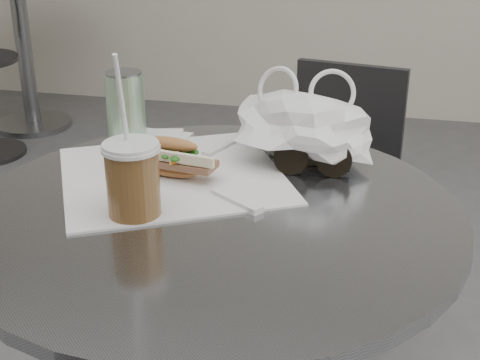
% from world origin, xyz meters
% --- Properties ---
extents(cafe_table, '(0.76, 0.76, 0.74)m').
position_xyz_m(cafe_table, '(0.00, 0.20, 0.47)').
color(cafe_table, slate).
rests_on(cafe_table, ground).
extents(bg_table, '(0.70, 0.70, 0.74)m').
position_xyz_m(bg_table, '(-1.60, 2.40, 0.47)').
color(bg_table, slate).
rests_on(bg_table, ground).
extents(chair_far, '(0.39, 0.42, 0.74)m').
position_xyz_m(chair_far, '(0.12, 0.99, 0.33)').
color(chair_far, '#2B2B2E').
rests_on(chair_far, ground).
extents(sandwich_paper, '(0.48, 0.47, 0.00)m').
position_xyz_m(sandwich_paper, '(-0.10, 0.30, 0.74)').
color(sandwich_paper, white).
rests_on(sandwich_paper, cafe_table).
extents(banh_mi, '(0.20, 0.11, 0.07)m').
position_xyz_m(banh_mi, '(-0.10, 0.29, 0.77)').
color(banh_mi, '#AA7640').
rests_on(banh_mi, sandwich_paper).
extents(iced_coffee, '(0.08, 0.08, 0.25)m').
position_xyz_m(iced_coffee, '(-0.11, 0.14, 0.80)').
color(iced_coffee, brown).
rests_on(iced_coffee, cafe_table).
extents(sunglasses, '(0.13, 0.04, 0.06)m').
position_xyz_m(sunglasses, '(0.13, 0.36, 0.76)').
color(sunglasses, black).
rests_on(sunglasses, cafe_table).
extents(plastic_bag, '(0.25, 0.20, 0.12)m').
position_xyz_m(plastic_bag, '(0.10, 0.42, 0.80)').
color(plastic_bag, white).
rests_on(plastic_bag, cafe_table).
extents(napkin_stack, '(0.14, 0.14, 0.01)m').
position_xyz_m(napkin_stack, '(-0.18, 0.44, 0.74)').
color(napkin_stack, white).
rests_on(napkin_stack, cafe_table).
extents(drink_can, '(0.07, 0.07, 0.14)m').
position_xyz_m(drink_can, '(-0.23, 0.43, 0.81)').
color(drink_can, '#5C9F63').
rests_on(drink_can, cafe_table).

